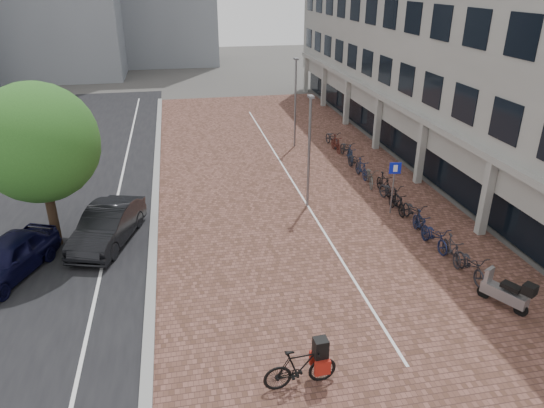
{
  "coord_description": "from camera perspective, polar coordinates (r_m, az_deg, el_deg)",
  "views": [
    {
      "loc": [
        -3.7,
        -12.98,
        10.15
      ],
      "look_at": [
        0.0,
        6.0,
        1.3
      ],
      "focal_mm": 32.77,
      "sensor_mm": 36.0,
      "label": 1
    }
  ],
  "objects": [
    {
      "name": "street_tree",
      "position": [
        21.17,
        -24.89,
        6.17
      ],
      "size": [
        4.62,
        4.62,
        6.73
      ],
      "color": "#382619",
      "rests_on": "ground"
    },
    {
      "name": "car_dark",
      "position": [
        21.67,
        -18.36,
        -2.36
      ],
      "size": [
        2.98,
        5.07,
        1.58
      ],
      "primitive_type": "imported",
      "rotation": [
        0.0,
        0.0,
        -0.29
      ],
      "color": "black",
      "rests_on": "ground"
    },
    {
      "name": "office_building",
      "position": [
        33.48,
        20.14,
        20.3
      ],
      "size": [
        8.4,
        40.0,
        15.0
      ],
      "color": "#9B9B96",
      "rests_on": "ground"
    },
    {
      "name": "hero_bike",
      "position": [
        14.01,
        3.28,
        -18.18
      ],
      "size": [
        2.1,
        0.71,
        1.46
      ],
      "rotation": [
        0.0,
        0.0,
        1.63
      ],
      "color": "black",
      "rests_on": "ground"
    },
    {
      "name": "lane_line",
      "position": [
        27.16,
        -17.18,
        1.54
      ],
      "size": [
        0.12,
        44.0,
        0.0
      ],
      "primitive_type": "cube",
      "color": "white",
      "rests_on": "street_asphalt"
    },
    {
      "name": "bike_row",
      "position": [
        26.03,
        12.37,
        2.28
      ],
      "size": [
        1.27,
        18.12,
        1.05
      ],
      "color": "#232227",
      "rests_on": "ground"
    },
    {
      "name": "street_asphalt",
      "position": [
        27.48,
        -21.3,
        1.16
      ],
      "size": [
        8.0,
        50.0,
        0.03
      ],
      "primitive_type": "cube",
      "color": "black",
      "rests_on": "ground"
    },
    {
      "name": "car_navy",
      "position": [
        20.77,
        -28.07,
        -5.47
      ],
      "size": [
        3.38,
        4.8,
        1.52
      ],
      "primitive_type": "imported",
      "rotation": [
        0.0,
        0.0,
        -0.4
      ],
      "color": "black",
      "rests_on": "ground"
    },
    {
      "name": "parking_sign",
      "position": [
        23.38,
        13.82,
        2.74
      ],
      "size": [
        0.53,
        0.12,
        2.56
      ],
      "rotation": [
        0.0,
        0.0,
        -0.13
      ],
      "color": "slate",
      "rests_on": "ground"
    },
    {
      "name": "lamp_far",
      "position": [
        32.2,
        2.69,
        11.37
      ],
      "size": [
        0.12,
        0.12,
        5.61
      ],
      "primitive_type": "cylinder",
      "color": "gray",
      "rests_on": "ground"
    },
    {
      "name": "lamp_near",
      "position": [
        23.25,
        4.27,
        5.76
      ],
      "size": [
        0.12,
        0.12,
        5.35
      ],
      "primitive_type": "cylinder",
      "color": "slate",
      "rests_on": "ground"
    },
    {
      "name": "plaza_brick",
      "position": [
        27.56,
        1.7,
        2.99
      ],
      "size": [
        14.5,
        42.0,
        0.04
      ],
      "primitive_type": "cube",
      "color": "brown",
      "rests_on": "ground"
    },
    {
      "name": "curb",
      "position": [
        26.98,
        -13.2,
        1.97
      ],
      "size": [
        0.35,
        42.0,
        0.14
      ],
      "primitive_type": "cube",
      "color": "gray",
      "rests_on": "ground"
    },
    {
      "name": "ground",
      "position": [
        16.89,
        3.99,
        -12.42
      ],
      "size": [
        140.0,
        140.0,
        0.0
      ],
      "primitive_type": "plane",
      "color": "#474442",
      "rests_on": "ground"
    },
    {
      "name": "parking_line",
      "position": [
        27.59,
        2.1,
        3.07
      ],
      "size": [
        0.1,
        30.0,
        0.0
      ],
      "primitive_type": "cube",
      "color": "white",
      "rests_on": "plaza_brick"
    },
    {
      "name": "scooter_front",
      "position": [
        18.5,
        25.19,
        -9.05
      ],
      "size": [
        1.35,
        1.87,
        1.25
      ],
      "primitive_type": null,
      "rotation": [
        0.0,
        0.0,
        0.49
      ],
      "color": "gray",
      "rests_on": "ground"
    }
  ]
}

